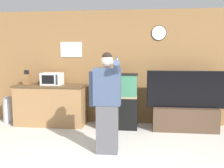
{
  "coord_description": "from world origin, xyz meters",
  "views": [
    {
      "loc": [
        0.52,
        -3.13,
        1.62
      ],
      "look_at": [
        -0.03,
        1.51,
        1.05
      ],
      "focal_mm": 40.0,
      "sensor_mm": 36.0,
      "label": 1
    }
  ],
  "objects_px": {
    "tv_on_stand": "(185,113)",
    "trash_bin": "(9,109)",
    "microwave": "(52,79)",
    "person_standing": "(107,102)",
    "knife_block": "(27,79)",
    "counter_island": "(51,105)",
    "aquarium_on_stand": "(118,101)"
  },
  "relations": [
    {
      "from": "person_standing",
      "to": "trash_bin",
      "type": "relative_size",
      "value": 2.62
    },
    {
      "from": "trash_bin",
      "to": "microwave",
      "type": "bearing_deg",
      "value": -4.34
    },
    {
      "from": "microwave",
      "to": "person_standing",
      "type": "distance_m",
      "value": 2.1
    },
    {
      "from": "tv_on_stand",
      "to": "trash_bin",
      "type": "xyz_separation_m",
      "value": [
        -4.04,
        0.21,
        -0.06
      ]
    },
    {
      "from": "aquarium_on_stand",
      "to": "trash_bin",
      "type": "xyz_separation_m",
      "value": [
        -2.63,
        0.2,
        -0.28
      ]
    },
    {
      "from": "person_standing",
      "to": "knife_block",
      "type": "bearing_deg",
      "value": 144.12
    },
    {
      "from": "microwave",
      "to": "trash_bin",
      "type": "distance_m",
      "value": 1.34
    },
    {
      "from": "person_standing",
      "to": "trash_bin",
      "type": "bearing_deg",
      "value": 148.32
    },
    {
      "from": "knife_block",
      "to": "trash_bin",
      "type": "distance_m",
      "value": 0.91
    },
    {
      "from": "knife_block",
      "to": "microwave",
      "type": "bearing_deg",
      "value": 2.73
    },
    {
      "from": "knife_block",
      "to": "person_standing",
      "type": "xyz_separation_m",
      "value": [
        2.04,
        -1.48,
        -0.19
      ]
    },
    {
      "from": "aquarium_on_stand",
      "to": "person_standing",
      "type": "xyz_separation_m",
      "value": [
        -0.06,
        -1.39,
        0.26
      ]
    },
    {
      "from": "knife_block",
      "to": "trash_bin",
      "type": "bearing_deg",
      "value": 168.06
    },
    {
      "from": "aquarium_on_stand",
      "to": "person_standing",
      "type": "relative_size",
      "value": 0.73
    },
    {
      "from": "knife_block",
      "to": "trash_bin",
      "type": "height_order",
      "value": "knife_block"
    },
    {
      "from": "knife_block",
      "to": "tv_on_stand",
      "type": "distance_m",
      "value": 3.57
    },
    {
      "from": "knife_block",
      "to": "tv_on_stand",
      "type": "height_order",
      "value": "tv_on_stand"
    },
    {
      "from": "microwave",
      "to": "trash_bin",
      "type": "relative_size",
      "value": 0.72
    },
    {
      "from": "aquarium_on_stand",
      "to": "trash_bin",
      "type": "bearing_deg",
      "value": 175.67
    },
    {
      "from": "aquarium_on_stand",
      "to": "microwave",
      "type": "bearing_deg",
      "value": 175.67
    },
    {
      "from": "person_standing",
      "to": "trash_bin",
      "type": "height_order",
      "value": "person_standing"
    },
    {
      "from": "tv_on_stand",
      "to": "trash_bin",
      "type": "bearing_deg",
      "value": 177.06
    },
    {
      "from": "counter_island",
      "to": "knife_block",
      "type": "height_order",
      "value": "knife_block"
    },
    {
      "from": "tv_on_stand",
      "to": "trash_bin",
      "type": "relative_size",
      "value": 2.56
    },
    {
      "from": "counter_island",
      "to": "aquarium_on_stand",
      "type": "height_order",
      "value": "aquarium_on_stand"
    },
    {
      "from": "trash_bin",
      "to": "knife_block",
      "type": "bearing_deg",
      "value": -11.94
    },
    {
      "from": "tv_on_stand",
      "to": "microwave",
      "type": "bearing_deg",
      "value": 177.6
    },
    {
      "from": "counter_island",
      "to": "aquarium_on_stand",
      "type": "xyz_separation_m",
      "value": [
        1.54,
        -0.09,
        0.14
      ]
    },
    {
      "from": "knife_block",
      "to": "aquarium_on_stand",
      "type": "height_order",
      "value": "knife_block"
    },
    {
      "from": "microwave",
      "to": "person_standing",
      "type": "relative_size",
      "value": 0.27
    },
    {
      "from": "aquarium_on_stand",
      "to": "tv_on_stand",
      "type": "height_order",
      "value": "tv_on_stand"
    },
    {
      "from": "counter_island",
      "to": "person_standing",
      "type": "distance_m",
      "value": 2.13
    }
  ]
}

